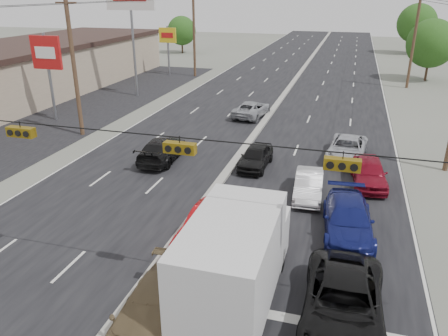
# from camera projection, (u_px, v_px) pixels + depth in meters

# --- Properties ---
(ground) EXTENTS (200.00, 200.00, 0.00)m
(ground) POSITION_uv_depth(u_px,v_px,m) (148.00, 282.00, 16.27)
(ground) COLOR #606356
(ground) RESTS_ON ground
(road_surface) EXTENTS (20.00, 160.00, 0.02)m
(road_surface) POSITION_uv_depth(u_px,v_px,m) (280.00, 101.00, 42.93)
(road_surface) COLOR black
(road_surface) RESTS_ON ground
(center_median) EXTENTS (0.50, 160.00, 0.20)m
(center_median) POSITION_uv_depth(u_px,v_px,m) (280.00, 100.00, 42.89)
(center_median) COLOR gray
(center_median) RESTS_ON ground
(strip_mall) EXTENTS (12.00, 42.00, 4.60)m
(strip_mall) POSITION_uv_depth(u_px,v_px,m) (20.00, 73.00, 44.35)
(strip_mall) COLOR tan
(strip_mall) RESTS_ON ground
(parking_lot) EXTENTS (10.00, 42.00, 0.02)m
(parking_lot) POSITION_uv_depth(u_px,v_px,m) (100.00, 101.00, 42.89)
(parking_lot) COLOR black
(parking_lot) RESTS_ON ground
(utility_pole_left_b) EXTENTS (1.60, 0.30, 10.00)m
(utility_pole_left_b) POSITION_uv_depth(u_px,v_px,m) (74.00, 66.00, 30.91)
(utility_pole_left_b) COLOR #422D1E
(utility_pole_left_b) RESTS_ON ground
(utility_pole_left_c) EXTENTS (1.60, 0.30, 10.00)m
(utility_pole_left_c) POSITION_uv_depth(u_px,v_px,m) (194.00, 34.00, 53.13)
(utility_pole_left_c) COLOR #422D1E
(utility_pole_left_c) RESTS_ON ground
(utility_pole_right_c) EXTENTS (1.60, 0.30, 10.00)m
(utility_pole_right_c) POSITION_uv_depth(u_px,v_px,m) (414.00, 40.00, 46.65)
(utility_pole_right_c) COLOR #422D1E
(utility_pole_right_c) RESTS_ON ground
(traffic_signals) EXTENTS (25.00, 0.30, 0.54)m
(traffic_signals) POSITION_uv_depth(u_px,v_px,m) (177.00, 146.00, 13.83)
(traffic_signals) COLOR black
(traffic_signals) RESTS_ON ground
(pole_sign_mid) EXTENTS (2.60, 0.25, 7.00)m
(pole_sign_mid) POSITION_uv_depth(u_px,v_px,m) (47.00, 57.00, 34.73)
(pole_sign_mid) COLOR slate
(pole_sign_mid) RESTS_ON ground
(pole_sign_billboard) EXTENTS (5.00, 0.25, 11.00)m
(pole_sign_billboard) POSITION_uv_depth(u_px,v_px,m) (130.00, 4.00, 41.56)
(pole_sign_billboard) COLOR slate
(pole_sign_billboard) RESTS_ON ground
(pole_sign_far) EXTENTS (2.20, 0.25, 6.00)m
(pole_sign_far) POSITION_uv_depth(u_px,v_px,m) (168.00, 39.00, 54.30)
(pole_sign_far) COLOR slate
(pole_sign_far) RESTS_ON ground
(tree_left_far) EXTENTS (4.80, 4.80, 6.12)m
(tree_left_far) POSITION_uv_depth(u_px,v_px,m) (182.00, 31.00, 73.89)
(tree_left_far) COLOR #382619
(tree_left_far) RESTS_ON ground
(tree_right_mid) EXTENTS (5.60, 5.60, 7.14)m
(tree_right_mid) POSITION_uv_depth(u_px,v_px,m) (431.00, 43.00, 50.74)
(tree_right_mid) COLOR #382619
(tree_right_mid) RESTS_ON ground
(tree_right_far) EXTENTS (6.40, 6.40, 8.16)m
(tree_right_far) POSITION_uv_depth(u_px,v_px,m) (417.00, 23.00, 72.46)
(tree_right_far) COLOR #382619
(tree_right_far) RESTS_ON ground
(box_truck) EXTENTS (2.57, 7.19, 3.65)m
(box_truck) POSITION_uv_depth(u_px,v_px,m) (237.00, 260.00, 14.32)
(box_truck) COLOR black
(box_truck) RESTS_ON ground
(tan_sedan) EXTENTS (2.45, 5.50, 1.57)m
(tan_sedan) POSITION_uv_depth(u_px,v_px,m) (152.00, 318.00, 13.35)
(tan_sedan) COLOR brown
(tan_sedan) RESTS_ON ground
(red_sedan) EXTENTS (2.16, 4.85, 1.55)m
(red_sedan) POSITION_uv_depth(u_px,v_px,m) (211.00, 226.00, 18.60)
(red_sedan) COLOR #BB0B11
(red_sedan) RESTS_ON ground
(black_suv) EXTENTS (2.62, 5.61, 1.55)m
(black_suv) POSITION_uv_depth(u_px,v_px,m) (343.00, 304.00, 13.94)
(black_suv) COLOR black
(black_suv) RESTS_ON ground
(queue_car_a) EXTENTS (1.71, 4.01, 1.35)m
(queue_car_a) POSITION_uv_depth(u_px,v_px,m) (256.00, 157.00, 26.55)
(queue_car_a) COLOR black
(queue_car_a) RESTS_ON ground
(queue_car_b) EXTENTS (1.61, 4.06, 1.31)m
(queue_car_b) POSITION_uv_depth(u_px,v_px,m) (309.00, 185.00, 22.74)
(queue_car_b) COLOR silver
(queue_car_b) RESTS_ON ground
(queue_car_c) EXTENTS (2.67, 5.11, 1.37)m
(queue_car_c) POSITION_uv_depth(u_px,v_px,m) (347.00, 149.00, 27.87)
(queue_car_c) COLOR #B1B3B9
(queue_car_c) RESTS_ON ground
(queue_car_d) EXTENTS (2.51, 5.28, 1.49)m
(queue_car_d) POSITION_uv_depth(u_px,v_px,m) (348.00, 220.00, 19.16)
(queue_car_d) COLOR navy
(queue_car_d) RESTS_ON ground
(queue_car_e) EXTENTS (2.13, 4.49, 1.48)m
(queue_car_e) POSITION_uv_depth(u_px,v_px,m) (369.00, 172.00, 24.12)
(queue_car_e) COLOR maroon
(queue_car_e) RESTS_ON ground
(oncoming_near) EXTENTS (2.24, 5.09, 1.45)m
(oncoming_near) POSITION_uv_depth(u_px,v_px,m) (163.00, 149.00, 27.64)
(oncoming_near) COLOR black
(oncoming_near) RESTS_ON ground
(oncoming_far) EXTENTS (2.83, 5.06, 1.34)m
(oncoming_far) POSITION_uv_depth(u_px,v_px,m) (252.00, 109.00, 37.21)
(oncoming_far) COLOR #95989C
(oncoming_far) RESTS_ON ground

